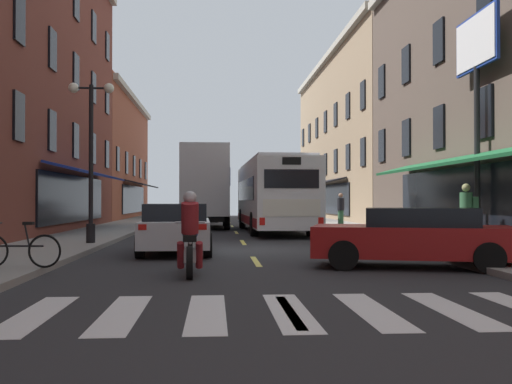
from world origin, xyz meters
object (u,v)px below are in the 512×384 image
object	(u,v)px
billboard_sign	(477,68)
motorcycle_rider	(190,239)
pedestrian_near	(467,213)
transit_bus	(273,195)
sedan_far	(204,211)
street_lamp_twin	(91,154)
sedan_near	(414,236)
bicycle_near	(19,249)
pedestrian_mid	(341,209)
sedan_mid	(176,228)
box_truck	(206,188)

from	to	relation	value
billboard_sign	motorcycle_rider	distance (m)	11.45
billboard_sign	motorcycle_rider	world-z (taller)	billboard_sign
pedestrian_near	transit_bus	bearing A→B (deg)	27.89
sedan_far	motorcycle_rider	world-z (taller)	motorcycle_rider
street_lamp_twin	transit_bus	bearing A→B (deg)	52.73
sedan_near	bicycle_near	world-z (taller)	sedan_near
bicycle_near	pedestrian_mid	distance (m)	20.44
pedestrian_near	street_lamp_twin	distance (m)	11.59
motorcycle_rider	street_lamp_twin	size ratio (longest dim) A/B	0.41
sedan_mid	pedestrian_near	world-z (taller)	pedestrian_near
billboard_sign	bicycle_near	distance (m)	14.13
motorcycle_rider	street_lamp_twin	xyz separation A→B (m)	(-3.40, 7.22, 2.23)
sedan_near	motorcycle_rider	xyz separation A→B (m)	(-4.86, -0.95, 0.03)
box_truck	pedestrian_mid	distance (m)	7.21
transit_bus	street_lamp_twin	distance (m)	10.98
billboard_sign	transit_bus	xyz separation A→B (m)	(-5.33, 9.99, -3.82)
billboard_sign	street_lamp_twin	size ratio (longest dim) A/B	1.41
motorcycle_rider	bicycle_near	size ratio (longest dim) A/B	1.21
sedan_near	motorcycle_rider	distance (m)	4.95
sedan_far	pedestrian_near	bearing A→B (deg)	-71.54
motorcycle_rider	bicycle_near	bearing A→B (deg)	175.82
transit_bus	street_lamp_twin	world-z (taller)	street_lamp_twin
sedan_far	motorcycle_rider	size ratio (longest dim) A/B	2.06
sedan_near	pedestrian_mid	size ratio (longest dim) A/B	2.73
transit_bus	bicycle_near	size ratio (longest dim) A/B	6.85
billboard_sign	street_lamp_twin	distance (m)	12.28
sedan_mid	bicycle_near	distance (m)	5.41
box_truck	sedan_near	size ratio (longest dim) A/B	1.59
transit_bus	billboard_sign	bearing A→B (deg)	-61.94
sedan_far	motorcycle_rider	distance (m)	29.38
box_truck	sedan_mid	size ratio (longest dim) A/B	1.71
sedan_mid	pedestrian_near	xyz separation A→B (m)	(8.42, 0.24, 0.41)
sedan_mid	sedan_far	size ratio (longest dim) A/B	1.00
sedan_mid	sedan_far	world-z (taller)	sedan_far
transit_bus	pedestrian_near	xyz separation A→B (m)	(4.64, -10.81, -0.61)
box_truck	pedestrian_mid	bearing A→B (deg)	-16.23
billboard_sign	transit_bus	distance (m)	11.95
sedan_mid	pedestrian_near	size ratio (longest dim) A/B	2.35
sedan_near	sedan_far	bearing A→B (deg)	100.21
bicycle_near	pedestrian_mid	xyz separation A→B (m)	(10.24, 17.69, 0.51)
sedan_far	sedan_mid	bearing A→B (deg)	-90.74
pedestrian_mid	street_lamp_twin	distance (m)	14.95
billboard_sign	pedestrian_mid	distance (m)	12.96
box_truck	sedan_near	distance (m)	19.63
sedan_near	bicycle_near	bearing A→B (deg)	-175.10
box_truck	motorcycle_rider	size ratio (longest dim) A/B	3.54
box_truck	sedan_mid	distance (m)	15.14
box_truck	bicycle_near	distance (m)	20.04
street_lamp_twin	box_truck	bearing A→B (deg)	74.94
pedestrian_near	motorcycle_rider	bearing A→B (deg)	127.69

